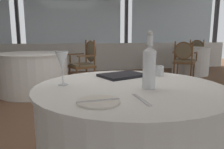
{
  "coord_description": "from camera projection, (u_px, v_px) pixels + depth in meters",
  "views": [
    {
      "loc": [
        -0.29,
        -2.6,
        1.07
      ],
      "look_at": [
        0.01,
        -1.19,
        0.81
      ],
      "focal_mm": 34.54,
      "sensor_mm": 36.0,
      "label": 1
    }
  ],
  "objects": [
    {
      "name": "water_tumbler",
      "position": [
        159.0,
        71.0,
        1.7
      ],
      "size": [
        0.07,
        0.07,
        0.08
      ],
      "primitive_type": "cylinder",
      "color": "white",
      "rests_on": "foreground_table"
    },
    {
      "name": "water_bottle",
      "position": [
        149.0,
        66.0,
        1.27
      ],
      "size": [
        0.08,
        0.08,
        0.34
      ],
      "color": "white",
      "rests_on": "foreground_table"
    },
    {
      "name": "menu_book",
      "position": [
        122.0,
        75.0,
        1.67
      ],
      "size": [
        0.4,
        0.34,
        0.02
      ],
      "primitive_type": "cube",
      "rotation": [
        0.0,
        0.0,
        0.39
      ],
      "color": "black",
      "rests_on": "foreground_table"
    },
    {
      "name": "dinner_fork",
      "position": [
        141.0,
        99.0,
        1.06
      ],
      "size": [
        0.03,
        0.21,
        0.0
      ],
      "primitive_type": "cube",
      "rotation": [
        0.0,
        0.0,
        1.63
      ],
      "color": "silver",
      "rests_on": "foreground_table"
    },
    {
      "name": "foreground_table",
      "position": [
        129.0,
        141.0,
        1.43
      ],
      "size": [
        1.2,
        1.2,
        0.76
      ],
      "color": "white",
      "rests_on": "ground_plane"
    },
    {
      "name": "background_table_0",
      "position": [
        34.0,
        73.0,
        4.07
      ],
      "size": [
        1.3,
        1.3,
        0.76
      ],
      "color": "white",
      "rests_on": "ground_plane"
    },
    {
      "name": "side_plate",
      "position": [
        98.0,
        102.0,
        1.01
      ],
      "size": [
        0.21,
        0.21,
        0.01
      ],
      "primitive_type": "cylinder",
      "color": "silver",
      "rests_on": "foreground_table"
    },
    {
      "name": "dining_chair_0_1",
      "position": [
        86.0,
        60.0,
        4.6
      ],
      "size": [
        0.59,
        0.63,
        0.99
      ],
      "rotation": [
        0.0,
        0.0,
        9.77
      ],
      "color": "brown",
      "rests_on": "ground_plane"
    },
    {
      "name": "ground_plane",
      "position": [
        92.0,
        121.0,
        2.75
      ],
      "size": [
        14.15,
        14.15,
        0.0
      ],
      "primitive_type": "plane",
      "color": "brown"
    },
    {
      "name": "wine_glass",
      "position": [
        62.0,
        61.0,
        1.35
      ],
      "size": [
        0.09,
        0.09,
        0.22
      ],
      "color": "white",
      "rests_on": "foreground_table"
    },
    {
      "name": "dining_chair_1_0",
      "position": [
        196.0,
        52.0,
        6.83
      ],
      "size": [
        0.66,
        0.65,
        0.96
      ],
      "rotation": [
        0.0,
        0.0,
        3.99
      ],
      "color": "brown",
      "rests_on": "ground_plane"
    },
    {
      "name": "butter_knife",
      "position": [
        98.0,
        101.0,
        1.01
      ],
      "size": [
        0.21,
        0.04,
        0.0
      ],
      "primitive_type": "cube",
      "rotation": [
        0.0,
        0.0,
        0.09
      ],
      "color": "silver",
      "rests_on": "foreground_table"
    },
    {
      "name": "dining_chair_1_1",
      "position": [
        184.0,
        58.0,
        5.21
      ],
      "size": [
        0.66,
        0.65,
        0.95
      ],
      "rotation": [
        0.0,
        0.0,
        7.14
      ],
      "color": "brown",
      "rests_on": "ground_plane"
    },
    {
      "name": "background_table_1",
      "position": [
        190.0,
        61.0,
        6.05
      ],
      "size": [
        1.02,
        1.02,
        0.76
      ],
      "color": "white",
      "rests_on": "ground_plane"
    },
    {
      "name": "window_wall_far",
      "position": [
        75.0,
        33.0,
        6.48
      ],
      "size": [
        10.19,
        0.14,
        2.94
      ],
      "color": "silver",
      "rests_on": "ground_plane"
    }
  ]
}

